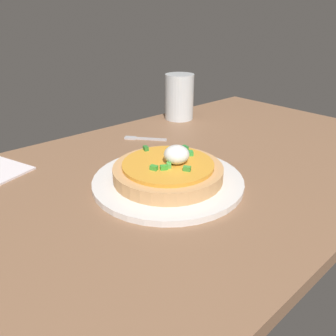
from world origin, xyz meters
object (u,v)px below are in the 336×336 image
at_px(pizza, 168,170).
at_px(fork, 142,139).
at_px(plate, 168,180).
at_px(cup_near, 179,99).

height_order(pizza, fork, pizza).
bearing_deg(plate, fork, 64.60).
distance_m(plate, pizza, 0.02).
height_order(plate, pizza, pizza).
bearing_deg(cup_near, plate, -135.92).
relative_size(pizza, cup_near, 1.54).
height_order(pizza, cup_near, cup_near).
bearing_deg(cup_near, fork, -159.94).
height_order(cup_near, fork, cup_near).
height_order(plate, cup_near, cup_near).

